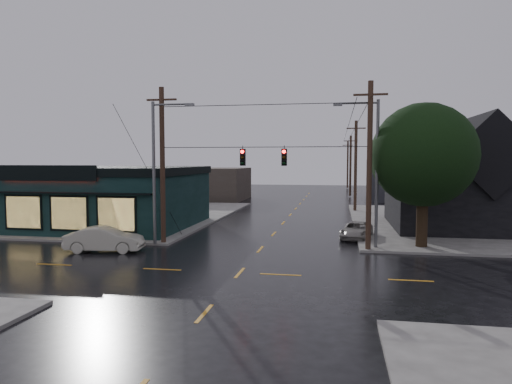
% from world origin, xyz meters
% --- Properties ---
extents(ground_plane, '(160.00, 160.00, 0.00)m').
position_xyz_m(ground_plane, '(0.00, 0.00, 0.00)').
color(ground_plane, black).
extents(sidewalk_nw, '(28.00, 28.00, 0.15)m').
position_xyz_m(sidewalk_nw, '(-20.00, 20.00, 0.07)').
color(sidewalk_nw, '#5F5C58').
rests_on(sidewalk_nw, ground).
extents(pizza_shop, '(16.30, 12.34, 4.90)m').
position_xyz_m(pizza_shop, '(-15.00, 12.94, 2.56)').
color(pizza_shop, black).
rests_on(pizza_shop, ground).
extents(ne_building, '(12.60, 11.60, 8.75)m').
position_xyz_m(ne_building, '(15.00, 17.00, 4.47)').
color(ne_building, black).
rests_on(ne_building, ground).
extents(corner_tree, '(6.38, 6.38, 8.86)m').
position_xyz_m(corner_tree, '(9.82, 7.95, 5.79)').
color(corner_tree, black).
rests_on(corner_tree, ground).
extents(utility_pole_nw, '(2.00, 0.32, 10.15)m').
position_xyz_m(utility_pole_nw, '(-6.50, 6.50, 0.00)').
color(utility_pole_nw, black).
rests_on(utility_pole_nw, ground).
extents(utility_pole_ne, '(2.00, 0.32, 10.15)m').
position_xyz_m(utility_pole_ne, '(6.50, 6.50, 0.00)').
color(utility_pole_ne, black).
rests_on(utility_pole_ne, ground).
extents(utility_pole_far_a, '(2.00, 0.32, 9.65)m').
position_xyz_m(utility_pole_far_a, '(6.50, 28.00, 0.00)').
color(utility_pole_far_a, black).
rests_on(utility_pole_far_a, ground).
extents(utility_pole_far_b, '(2.00, 0.32, 9.15)m').
position_xyz_m(utility_pole_far_b, '(6.50, 48.00, 0.00)').
color(utility_pole_far_b, black).
rests_on(utility_pole_far_b, ground).
extents(utility_pole_far_c, '(2.00, 0.32, 9.15)m').
position_xyz_m(utility_pole_far_c, '(6.50, 68.00, 0.00)').
color(utility_pole_far_c, black).
rests_on(utility_pole_far_c, ground).
extents(span_signal_assembly, '(13.00, 0.48, 1.23)m').
position_xyz_m(span_signal_assembly, '(0.10, 6.50, 5.70)').
color(span_signal_assembly, black).
rests_on(span_signal_assembly, ground).
extents(streetlight_nw, '(5.40, 0.30, 9.15)m').
position_xyz_m(streetlight_nw, '(-6.80, 5.80, 0.00)').
color(streetlight_nw, '#5D5F61').
rests_on(streetlight_nw, ground).
extents(streetlight_ne, '(5.40, 0.30, 9.15)m').
position_xyz_m(streetlight_ne, '(7.00, 7.20, 0.00)').
color(streetlight_ne, '#5D5F61').
rests_on(streetlight_ne, ground).
extents(bg_building_west, '(12.00, 10.00, 4.40)m').
position_xyz_m(bg_building_west, '(-14.00, 40.00, 2.20)').
color(bg_building_west, '#3D322C').
rests_on(bg_building_west, ground).
extents(bg_building_east, '(14.00, 12.00, 5.60)m').
position_xyz_m(bg_building_east, '(16.00, 45.00, 2.80)').
color(bg_building_east, '#2C2D32').
rests_on(bg_building_east, ground).
extents(sedan_cream, '(4.76, 2.33, 1.50)m').
position_xyz_m(sedan_cream, '(-9.06, 3.59, 0.75)').
color(sedan_cream, '#B5B39F').
rests_on(sedan_cream, ground).
extents(suv_silver, '(2.59, 4.43, 1.16)m').
position_xyz_m(suv_silver, '(6.00, 11.00, 0.58)').
color(suv_silver, '#99948D').
rests_on(suv_silver, ground).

